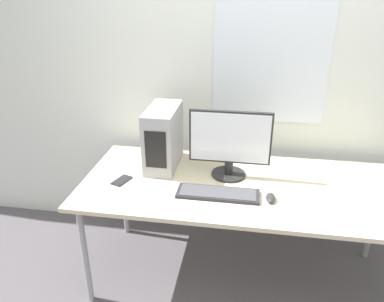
% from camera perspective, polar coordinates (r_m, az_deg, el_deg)
% --- Properties ---
extents(wall_back, '(8.00, 0.07, 2.70)m').
position_cam_1_polar(wall_back, '(2.76, 9.14, 11.80)').
color(wall_back, silver).
rests_on(wall_back, ground_plane).
extents(desk, '(2.08, 0.91, 0.76)m').
position_cam_1_polar(desk, '(2.45, 7.91, -5.92)').
color(desk, beige).
rests_on(desk, ground_plane).
extents(pc_tower, '(0.20, 0.43, 0.42)m').
position_cam_1_polar(pc_tower, '(2.57, -4.40, 2.10)').
color(pc_tower, '#9E9EA3').
rests_on(pc_tower, desk).
extents(monitor_main, '(0.53, 0.23, 0.45)m').
position_cam_1_polar(monitor_main, '(2.41, 5.79, 1.21)').
color(monitor_main, black).
rests_on(monitor_main, desk).
extents(keyboard, '(0.50, 0.16, 0.02)m').
position_cam_1_polar(keyboard, '(2.28, 3.98, -6.48)').
color(keyboard, '#28282D').
rests_on(keyboard, desk).
extents(mouse, '(0.05, 0.11, 0.03)m').
position_cam_1_polar(mouse, '(2.27, 11.89, -7.00)').
color(mouse, '#2D2D2D').
rests_on(mouse, desk).
extents(cell_phone, '(0.11, 0.16, 0.01)m').
position_cam_1_polar(cell_phone, '(2.47, -10.66, -4.43)').
color(cell_phone, '#232328').
rests_on(cell_phone, desk).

